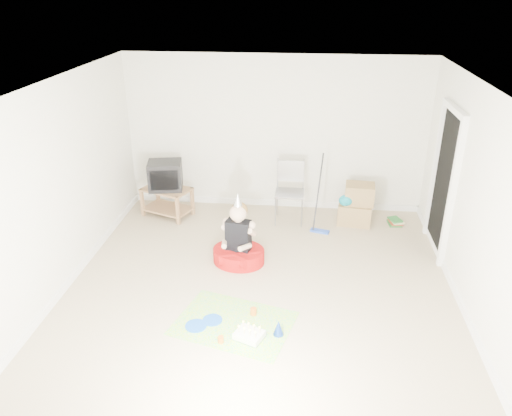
# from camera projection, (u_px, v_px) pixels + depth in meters

# --- Properties ---
(ground) EXTENTS (5.00, 5.00, 0.00)m
(ground) POSITION_uv_depth(u_px,v_px,m) (260.00, 283.00, 6.59)
(ground) COLOR #C1AD8B
(ground) RESTS_ON ground
(doorway_recess) EXTENTS (0.02, 0.90, 2.05)m
(doorway_recess) POSITION_uv_depth(u_px,v_px,m) (444.00, 184.00, 7.01)
(doorway_recess) COLOR black
(doorway_recess) RESTS_ON ground
(tv_stand) EXTENTS (0.90, 0.73, 0.49)m
(tv_stand) POSITION_uv_depth(u_px,v_px,m) (167.00, 199.00, 8.36)
(tv_stand) COLOR #926742
(tv_stand) RESTS_ON ground
(crt_tv) EXTENTS (0.61, 0.54, 0.47)m
(crt_tv) POSITION_uv_depth(u_px,v_px,m) (165.00, 175.00, 8.18)
(crt_tv) COLOR black
(crt_tv) RESTS_ON tv_stand
(folding_chair) EXTENTS (0.47, 0.44, 1.02)m
(folding_chair) POSITION_uv_depth(u_px,v_px,m) (290.00, 193.00, 8.06)
(folding_chair) COLOR gray
(folding_chair) RESTS_ON ground
(cardboard_boxes) EXTENTS (0.59, 0.47, 0.67)m
(cardboard_boxes) POSITION_uv_depth(u_px,v_px,m) (356.00, 205.00, 8.08)
(cardboard_boxes) COLOR #99794A
(cardboard_boxes) RESTS_ON ground
(floor_mop) EXTENTS (0.32, 0.39, 1.20)m
(floor_mop) POSITION_uv_depth(u_px,v_px,m) (321.00, 217.00, 7.80)
(floor_mop) COLOR blue
(floor_mop) RESTS_ON ground
(book_pile) EXTENTS (0.24, 0.27, 0.11)m
(book_pile) POSITION_uv_depth(u_px,v_px,m) (395.00, 221.00, 8.14)
(book_pile) COLOR #25702D
(book_pile) RESTS_ON ground
(seated_woman) EXTENTS (0.87, 0.87, 1.06)m
(seated_woman) POSITION_uv_depth(u_px,v_px,m) (239.00, 247.00, 6.98)
(seated_woman) COLOR #B21210
(seated_woman) RESTS_ON ground
(party_mat) EXTENTS (1.52, 1.27, 0.01)m
(party_mat) POSITION_uv_depth(u_px,v_px,m) (234.00, 323.00, 5.81)
(party_mat) COLOR #E32F76
(party_mat) RESTS_ON ground
(birthday_cake) EXTENTS (0.37, 0.34, 0.14)m
(birthday_cake) POSITION_uv_depth(u_px,v_px,m) (249.00, 335.00, 5.55)
(birthday_cake) COLOR white
(birthday_cake) RESTS_ON party_mat
(blue_plate_near) EXTENTS (0.32, 0.32, 0.01)m
(blue_plate_near) POSITION_uv_depth(u_px,v_px,m) (212.00, 320.00, 5.85)
(blue_plate_near) COLOR blue
(blue_plate_near) RESTS_ON party_mat
(blue_plate_far) EXTENTS (0.30, 0.30, 0.01)m
(blue_plate_far) POSITION_uv_depth(u_px,v_px,m) (196.00, 326.00, 5.75)
(blue_plate_far) COLOR blue
(blue_plate_far) RESTS_ON party_mat
(orange_cup_near) EXTENTS (0.11, 0.11, 0.09)m
(orange_cup_near) POSITION_uv_depth(u_px,v_px,m) (253.00, 311.00, 5.94)
(orange_cup_near) COLOR orange
(orange_cup_near) RESTS_ON party_mat
(orange_cup_far) EXTENTS (0.09, 0.09, 0.07)m
(orange_cup_far) POSITION_uv_depth(u_px,v_px,m) (221.00, 340.00, 5.49)
(orange_cup_far) COLOR orange
(orange_cup_far) RESTS_ON party_mat
(blue_party_hat) EXTENTS (0.13, 0.13, 0.18)m
(blue_party_hat) POSITION_uv_depth(u_px,v_px,m) (279.00, 328.00, 5.59)
(blue_party_hat) COLOR #163CA0
(blue_party_hat) RESTS_ON party_mat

